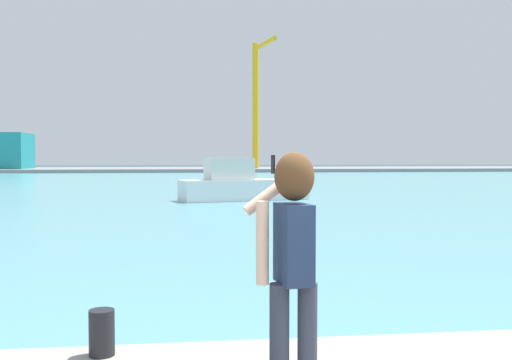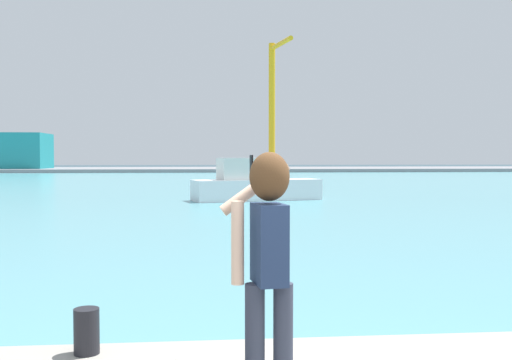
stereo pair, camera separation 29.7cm
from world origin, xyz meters
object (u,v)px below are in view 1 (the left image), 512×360
Objects in this scene: harbor_bollard at (102,333)px; boat_moored at (241,185)px; person_photographer at (292,249)px; port_crane at (257,95)px.

boat_moored is (3.77, 25.93, -0.02)m from harbor_bollard.
port_crane is (10.71, 86.39, 10.11)m from person_photographer.
port_crane is (8.39, 59.38, 11.00)m from boat_moored.
harbor_bollard is 86.86m from port_crane.
port_crane is at bearing 67.13° from boat_moored.
harbor_bollard is 0.02× the size of port_crane.
person_photographer is at bearing -36.80° from harbor_bollard.
person_photographer is 4.41× the size of harbor_bollard.
person_photographer reaches higher than harbor_bollard.
port_crane reaches higher than boat_moored.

